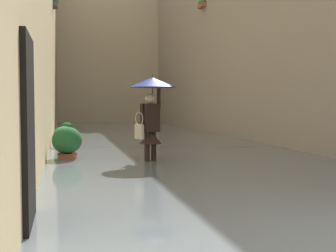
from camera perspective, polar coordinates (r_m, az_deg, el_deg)
ground_plane at (r=16.35m, az=-3.01°, el=-2.17°), size 65.42×65.42×0.00m
flood_water at (r=16.34m, az=-3.01°, el=-1.84°), size 7.35×32.17×0.19m
building_facade_left at (r=17.88m, az=10.69°, el=14.81°), size 2.04×30.17×10.30m
building_facade_far at (r=30.36m, az=-7.78°, el=9.83°), size 10.15×1.80×10.17m
person_wading at (r=9.83m, az=-2.15°, el=3.09°), size 1.05×1.05×2.11m
potted_plant_mid_right at (r=19.44m, az=-12.85°, el=-0.38°), size 0.50×0.50×0.64m
potted_plant_near_right at (r=10.52m, az=-12.84°, el=-2.23°), size 0.69×0.69×0.92m
potted_plant_far_right at (r=13.35m, az=-13.17°, el=-1.48°), size 0.62×0.62×0.78m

